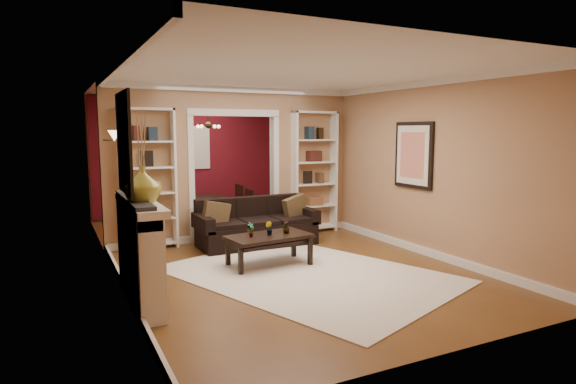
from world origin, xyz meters
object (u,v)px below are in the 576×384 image
bookshelf_right (314,172)px  fireplace (142,252)px  sofa (257,222)px  bookshelf_left (148,179)px  dining_table (210,211)px  coffee_table (269,250)px

bookshelf_right → fireplace: bearing=-145.2°
sofa → bookshelf_right: size_ratio=0.89×
fireplace → sofa: bearing=41.4°
bookshelf_left → dining_table: 2.38m
sofa → coffee_table: (-0.32, -1.23, -0.17)m
fireplace → bookshelf_left: bearing=78.0°
coffee_table → bookshelf_left: bearing=119.9°
sofa → bookshelf_left: size_ratio=0.89×
bookshelf_right → bookshelf_left: bearing=180.0°
coffee_table → bookshelf_right: (1.75, 1.81, 0.93)m
sofa → coffee_table: size_ratio=1.72×
fireplace → dining_table: bearing=63.4°
sofa → dining_table: bearing=93.9°
bookshelf_left → dining_table: bookshelf_left is taller
coffee_table → bookshelf_left: (-1.35, 1.81, 0.93)m
bookshelf_right → fireplace: size_ratio=1.35×
dining_table → fireplace: bearing=153.4°
bookshelf_right → fireplace: 4.47m
bookshelf_right → dining_table: bookshelf_right is taller
sofa → fireplace: fireplace is taller
sofa → bookshelf_right: 1.71m
coffee_table → bookshelf_right: bookshelf_right is taller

